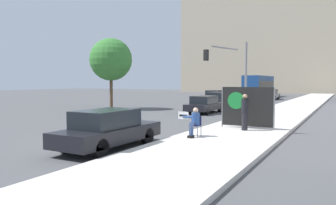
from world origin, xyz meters
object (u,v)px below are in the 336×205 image
Objects in this scene: car_on_road_nearest at (205,104)px; car_on_road_midblock at (218,99)px; traffic_light_pole at (229,65)px; jogger_on_sidewalk at (245,112)px; protest_banner at (247,107)px; city_bus_on_road at (259,85)px; street_tree_near_curb at (111,60)px; car_on_road_distant at (215,96)px; pedestrian_behind at (244,108)px; parked_car_curbside at (108,129)px; car_on_road_far_lane at (270,94)px; seated_protester at (194,121)px.

car_on_road_midblock is at bearing 102.92° from car_on_road_nearest.
jogger_on_sidewalk is at bearing -66.38° from traffic_light_pole.
protest_banner is 17.37m from car_on_road_midblock.
car_on_road_nearest is (-2.22, 0.86, -2.95)m from traffic_light_pole.
city_bus_on_road is 30.17m from street_tree_near_curb.
car_on_road_distant is 0.75× the size of street_tree_near_curb.
jogger_on_sidewalk is at bearing -77.49° from city_bus_on_road.
pedestrian_behind reaches higher than parked_car_curbside.
protest_banner reaches higher than car_on_road_far_lane.
jogger_on_sidewalk is at bearing -82.20° from protest_banner.
car_on_road_nearest is 0.69× the size of street_tree_near_curb.
car_on_road_far_lane is 7.02m from city_bus_on_road.
jogger_on_sidewalk is 2.82m from pedestrian_behind.
traffic_light_pole is 1.05× the size of car_on_road_far_lane.
seated_protester is 0.25× the size of car_on_road_distant.
city_bus_on_road is at bearing -91.27° from jogger_on_sidewalk.
protest_banner is at bearing 87.22° from seated_protester.
pedestrian_behind is at bearing -64.31° from car_on_road_midblock.
street_tree_near_curb reaches higher than car_on_road_far_lane.
car_on_road_nearest is at bearing 127.80° from seated_protester.
protest_banner is 0.58× the size of parked_car_curbside.
seated_protester is 20.13m from car_on_road_midblock.
traffic_light_pole is at bearing 89.81° from parked_car_curbside.
city_bus_on_road is at bearing 95.39° from car_on_road_nearest.
car_on_road_far_lane is at bearing 89.15° from car_on_road_nearest.
car_on_road_distant is (-8.81, 25.71, -0.10)m from seated_protester.
jogger_on_sidewalk is 18.04m from car_on_road_midblock.
jogger_on_sidewalk is at bearing -29.32° from street_tree_near_curb.
protest_banner is 9.64m from car_on_road_nearest.
protest_banner is (0.70, -2.01, 0.23)m from pedestrian_behind.
parked_car_curbside is 14.56m from car_on_road_nearest.
pedestrian_behind is 22.31m from car_on_road_distant.
city_bus_on_road is (-8.24, 36.86, 0.71)m from protest_banner.
car_on_road_distant is at bearing 113.07° from car_on_road_midblock.
traffic_light_pole is at bearing -65.25° from car_on_road_midblock.
car_on_road_far_lane is at bearing 81.83° from car_on_road_midblock.
car_on_road_nearest is 0.92× the size of car_on_road_far_lane.
traffic_light_pole is at bearing -21.17° from car_on_road_nearest.
protest_banner is 0.41× the size of street_tree_near_curb.
car_on_road_midblock is at bearing 124.77° from seated_protester.
seated_protester is 3.69m from parked_car_curbside.
pedestrian_behind is at bearing -50.73° from car_on_road_nearest.
city_bus_on_road reaches higher than pedestrian_behind.
traffic_light_pole is (-3.38, 7.73, 2.60)m from jogger_on_sidewalk.
traffic_light_pole is 23.89m from car_on_road_far_lane.
city_bus_on_road is at bearing 102.60° from protest_banner.
car_on_road_distant is at bearing -14.41° from pedestrian_behind.
parked_car_curbside reaches higher than car_on_road_far_lane.
car_on_road_distant is (-6.74, 28.76, -0.01)m from parked_car_curbside.
protest_banner is 0.52× the size of traffic_light_pole.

